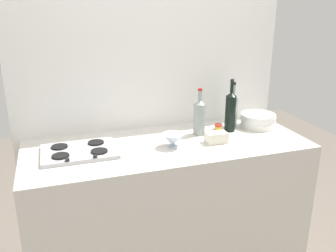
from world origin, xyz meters
TOP-DOWN VIEW (x-y plane):
  - counter_block at (0.00, 0.00)m, footprint 1.80×0.70m
  - backsplash_panel at (0.00, 0.38)m, footprint 1.90×0.06m
  - stovetop_hob at (-0.55, 0.02)m, footprint 0.44×0.32m
  - plate_stack at (0.72, 0.11)m, footprint 0.25×0.25m
  - wine_bottle_leftmost at (0.49, 0.10)m, footprint 0.07×0.07m
  - wine_bottle_mid_left at (0.55, 0.18)m, footprint 0.07×0.07m
  - wine_bottle_mid_right at (0.26, 0.10)m, footprint 0.08×0.08m
  - mixing_bowl at (0.01, -0.06)m, footprint 0.14×0.14m
  - butter_dish at (0.30, -0.08)m, footprint 0.14×0.09m
  - condiment_jar_front at (0.38, 0.05)m, footprint 0.05×0.05m

SIDE VIEW (x-z plane):
  - counter_block at x=0.00m, z-range 0.00..0.90m
  - stovetop_hob at x=-0.55m, z-range 0.89..0.93m
  - butter_dish at x=0.30m, z-range 0.90..0.97m
  - condiment_jar_front at x=0.38m, z-range 0.90..0.98m
  - mixing_bowl at x=0.01m, z-range 0.90..0.99m
  - plate_stack at x=0.72m, z-range 0.90..1.00m
  - wine_bottle_mid_right at x=0.26m, z-range 0.87..1.19m
  - wine_bottle_mid_left at x=0.55m, z-range 0.87..1.19m
  - wine_bottle_leftmost at x=0.49m, z-range 0.86..1.23m
  - backsplash_panel at x=0.00m, z-range 0.00..2.17m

